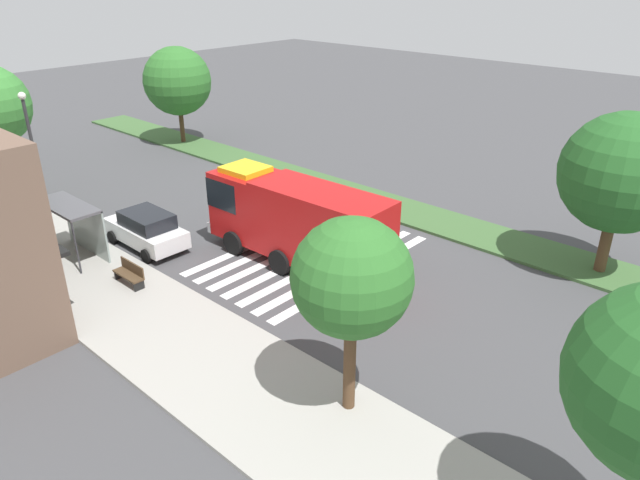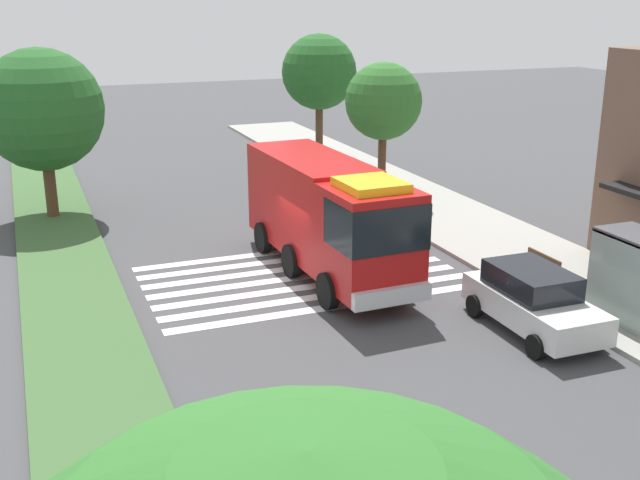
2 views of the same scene
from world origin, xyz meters
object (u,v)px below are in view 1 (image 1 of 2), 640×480
bus_stop_shelter (77,218)px  median_tree_west (177,81)px  street_lamp (33,147)px  median_tree_far_west (621,173)px  sidewalk_tree_west (352,279)px  parked_car_west (146,229)px  bench_near_shelter (130,273)px  fire_truck (292,217)px

bus_stop_shelter → median_tree_west: median_tree_west is taller
street_lamp → median_tree_far_west: 26.29m
bus_stop_shelter → median_tree_west: 18.53m
street_lamp → sidewalk_tree_west: street_lamp is taller
parked_car_west → bus_stop_shelter: bearing=63.4°
bench_near_shelter → street_lamp: bearing=-4.7°
parked_car_west → bench_near_shelter: parked_car_west is taller
median_tree_west → sidewalk_tree_west: bearing=153.2°
parked_car_west → street_lamp: 7.21m
parked_car_west → median_tree_west: bearing=-40.4°
street_lamp → sidewalk_tree_west: size_ratio=1.08×
fire_truck → median_tree_west: 20.90m
street_lamp → bench_near_shelter: bearing=175.3°
street_lamp → median_tree_far_west: bearing=-149.7°
bus_stop_shelter → street_lamp: bearing=-8.3°
parked_car_west → bench_near_shelter: (-2.70, 2.54, -0.30)m
bench_near_shelter → median_tree_west: bearing=-41.4°
fire_truck → sidewalk_tree_west: bearing=142.4°
street_lamp → median_tree_far_west: median_tree_far_west is taller
bus_stop_shelter → sidewalk_tree_west: size_ratio=0.59×
parked_car_west → median_tree_west: median_tree_west is taller
sidewalk_tree_west → median_tree_far_west: (-2.50, -13.66, 0.04)m
bench_near_shelter → street_lamp: 9.61m
bench_near_shelter → median_tree_far_west: median_tree_far_west is taller
street_lamp → bus_stop_shelter: bearing=171.7°
street_lamp → median_tree_west: 14.95m
parked_car_west → sidewalk_tree_west: 14.51m
bus_stop_shelter → bench_near_shelter: bus_stop_shelter is taller
parked_car_west → median_tree_far_west: 20.33m
fire_truck → parked_car_west: bearing=28.2°
parked_car_west → street_lamp: (6.29, 1.80, 3.02)m
sidewalk_tree_west → median_tree_far_west: median_tree_far_west is taller
street_lamp → sidewalk_tree_west: 20.21m
median_tree_far_west → bench_near_shelter: bearing=45.6°
parked_car_west → median_tree_far_west: (-16.40, -11.46, 3.56)m
fire_truck → street_lamp: (12.29, 5.27, 1.81)m
bench_near_shelter → bus_stop_shelter: bearing=-0.3°
bus_stop_shelter → median_tree_far_west: 22.71m
fire_truck → median_tree_far_west: (-10.41, -7.99, 2.34)m
parked_car_west → street_lamp: size_ratio=0.68×
fire_truck → median_tree_west: median_tree_west is taller
bus_stop_shelter → sidewalk_tree_west: (-15.20, -0.32, 2.52)m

